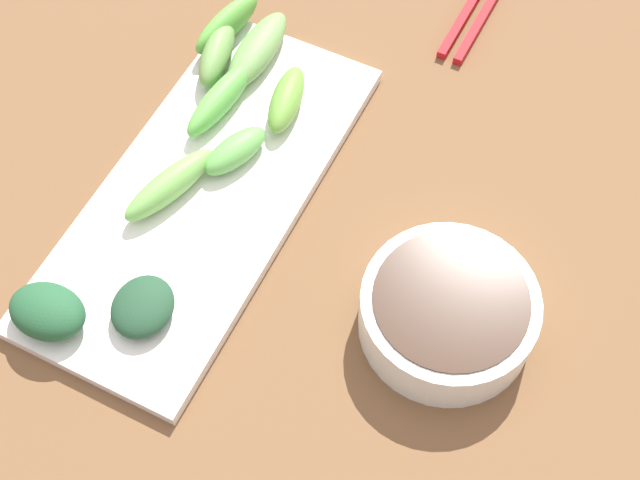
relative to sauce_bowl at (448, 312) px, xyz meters
name	(u,v)px	position (x,y,z in m)	size (l,w,h in m)	color
tabletop	(278,227)	(0.16, -0.03, -0.03)	(2.10, 2.10, 0.02)	brown
sauce_bowl	(448,312)	(0.00, 0.00, 0.00)	(0.13, 0.13, 0.05)	white
serving_plate	(205,193)	(0.22, -0.02, -0.02)	(0.16, 0.36, 0.01)	white
broccoli_leafy_0	(143,307)	(0.21, 0.10, 0.00)	(0.05, 0.05, 0.02)	#21472D
broccoli_stalk_1	(235,151)	(0.21, -0.06, 0.00)	(0.03, 0.06, 0.02)	#63B552
broccoli_stalk_2	(221,99)	(0.25, -0.10, 0.00)	(0.02, 0.09, 0.03)	#60B74C
broccoli_leafy_3	(47,311)	(0.27, 0.13, 0.00)	(0.06, 0.04, 0.03)	#235533
broccoli_stalk_4	(217,54)	(0.28, -0.14, 0.00)	(0.02, 0.08, 0.03)	#6C9F50
broccoli_stalk_5	(170,185)	(0.24, -0.01, 0.00)	(0.02, 0.09, 0.03)	#73BC54
broccoli_stalk_6	(286,99)	(0.20, -0.13, 0.00)	(0.03, 0.07, 0.02)	#69A53D
broccoli_stalk_7	(227,24)	(0.29, -0.18, 0.00)	(0.02, 0.08, 0.03)	#5EB242
broccoli_stalk_8	(257,50)	(0.25, -0.16, 0.00)	(0.03, 0.10, 0.02)	#6F9E56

